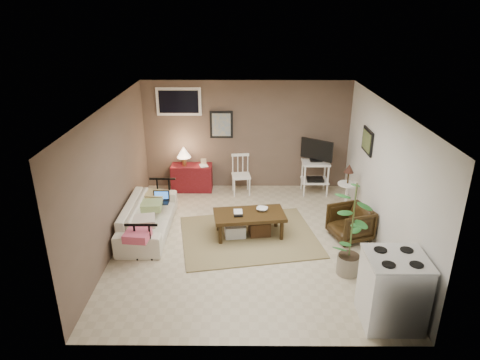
{
  "coord_description": "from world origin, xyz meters",
  "views": [
    {
      "loc": [
        -0.09,
        -6.56,
        3.84
      ],
      "look_at": [
        -0.13,
        0.35,
        1.02
      ],
      "focal_mm": 32.0,
      "sensor_mm": 36.0,
      "label": 1
    }
  ],
  "objects_px": {
    "coffee_table": "(249,223)",
    "sofa": "(148,212)",
    "tv_stand": "(316,165)",
    "spindle_chair": "(241,176)",
    "armchair": "(350,222)",
    "stove": "(393,290)",
    "side_table": "(348,183)",
    "red_console": "(191,175)",
    "potted_plant": "(352,226)"
  },
  "relations": [
    {
      "from": "red_console",
      "to": "armchair",
      "type": "height_order",
      "value": "red_console"
    },
    {
      "from": "spindle_chair",
      "to": "side_table",
      "type": "distance_m",
      "value": 2.3
    },
    {
      "from": "spindle_chair",
      "to": "stove",
      "type": "xyz_separation_m",
      "value": [
        1.95,
        -4.14,
        0.08
      ]
    },
    {
      "from": "spindle_chair",
      "to": "potted_plant",
      "type": "bearing_deg",
      "value": -61.55
    },
    {
      "from": "side_table",
      "to": "sofa",
      "type": "bearing_deg",
      "value": -167.25
    },
    {
      "from": "side_table",
      "to": "armchair",
      "type": "xyz_separation_m",
      "value": [
        -0.17,
        -1.08,
        -0.3
      ]
    },
    {
      "from": "side_table",
      "to": "potted_plant",
      "type": "bearing_deg",
      "value": -101.53
    },
    {
      "from": "stove",
      "to": "side_table",
      "type": "bearing_deg",
      "value": 87.37
    },
    {
      "from": "tv_stand",
      "to": "stove",
      "type": "distance_m",
      "value": 4.16
    },
    {
      "from": "coffee_table",
      "to": "potted_plant",
      "type": "distance_m",
      "value": 1.98
    },
    {
      "from": "coffee_table",
      "to": "spindle_chair",
      "type": "xyz_separation_m",
      "value": [
        -0.15,
        1.91,
        0.14
      ]
    },
    {
      "from": "tv_stand",
      "to": "stove",
      "type": "bearing_deg",
      "value": -85.33
    },
    {
      "from": "sofa",
      "to": "potted_plant",
      "type": "height_order",
      "value": "potted_plant"
    },
    {
      "from": "sofa",
      "to": "tv_stand",
      "type": "distance_m",
      "value": 3.74
    },
    {
      "from": "side_table",
      "to": "potted_plant",
      "type": "relative_size",
      "value": 0.65
    },
    {
      "from": "potted_plant",
      "to": "armchair",
      "type": "bearing_deg",
      "value": 75.89
    },
    {
      "from": "sofa",
      "to": "coffee_table",
      "type": "bearing_deg",
      "value": -94.79
    },
    {
      "from": "coffee_table",
      "to": "tv_stand",
      "type": "distance_m",
      "value": 2.44
    },
    {
      "from": "coffee_table",
      "to": "potted_plant",
      "type": "xyz_separation_m",
      "value": [
        1.51,
        -1.15,
        0.55
      ]
    },
    {
      "from": "tv_stand",
      "to": "coffee_table",
      "type": "bearing_deg",
      "value": -127.45
    },
    {
      "from": "coffee_table",
      "to": "red_console",
      "type": "distance_m",
      "value": 2.4
    },
    {
      "from": "red_console",
      "to": "armchair",
      "type": "relative_size",
      "value": 1.58
    },
    {
      "from": "side_table",
      "to": "stove",
      "type": "distance_m",
      "value": 3.25
    },
    {
      "from": "tv_stand",
      "to": "red_console",
      "type": "bearing_deg",
      "value": 177.21
    },
    {
      "from": "stove",
      "to": "armchair",
      "type": "bearing_deg",
      "value": 90.53
    },
    {
      "from": "red_console",
      "to": "side_table",
      "type": "relative_size",
      "value": 1.03
    },
    {
      "from": "stove",
      "to": "sofa",
      "type": "bearing_deg",
      "value": 146.7
    },
    {
      "from": "coffee_table",
      "to": "stove",
      "type": "relative_size",
      "value": 1.35
    },
    {
      "from": "coffee_table",
      "to": "tv_stand",
      "type": "relative_size",
      "value": 1.08
    },
    {
      "from": "red_console",
      "to": "sofa",
      "type": "bearing_deg",
      "value": -106.8
    },
    {
      "from": "spindle_chair",
      "to": "armchair",
      "type": "bearing_deg",
      "value": -45.67
    },
    {
      "from": "red_console",
      "to": "coffee_table",
      "type": "bearing_deg",
      "value": -58.55
    },
    {
      "from": "coffee_table",
      "to": "spindle_chair",
      "type": "bearing_deg",
      "value": 94.37
    },
    {
      "from": "tv_stand",
      "to": "potted_plant",
      "type": "height_order",
      "value": "potted_plant"
    },
    {
      "from": "side_table",
      "to": "armchair",
      "type": "height_order",
      "value": "side_table"
    },
    {
      "from": "sofa",
      "to": "side_table",
      "type": "relative_size",
      "value": 1.97
    },
    {
      "from": "coffee_table",
      "to": "stove",
      "type": "height_order",
      "value": "stove"
    },
    {
      "from": "sofa",
      "to": "red_console",
      "type": "bearing_deg",
      "value": -16.8
    },
    {
      "from": "red_console",
      "to": "stove",
      "type": "relative_size",
      "value": 1.05
    },
    {
      "from": "coffee_table",
      "to": "tv_stand",
      "type": "height_order",
      "value": "tv_stand"
    },
    {
      "from": "tv_stand",
      "to": "stove",
      "type": "height_order",
      "value": "tv_stand"
    },
    {
      "from": "armchair",
      "to": "sofa",
      "type": "bearing_deg",
      "value": -112.72
    },
    {
      "from": "potted_plant",
      "to": "spindle_chair",
      "type": "bearing_deg",
      "value": 118.45
    },
    {
      "from": "tv_stand",
      "to": "armchair",
      "type": "bearing_deg",
      "value": -80.87
    },
    {
      "from": "coffee_table",
      "to": "red_console",
      "type": "xyz_separation_m",
      "value": [
        -1.25,
        2.05,
        0.09
      ]
    },
    {
      "from": "spindle_chair",
      "to": "potted_plant",
      "type": "relative_size",
      "value": 0.56
    },
    {
      "from": "coffee_table",
      "to": "sofa",
      "type": "height_order",
      "value": "sofa"
    },
    {
      "from": "tv_stand",
      "to": "potted_plant",
      "type": "relative_size",
      "value": 0.79
    },
    {
      "from": "coffee_table",
      "to": "red_console",
      "type": "height_order",
      "value": "red_console"
    },
    {
      "from": "spindle_chair",
      "to": "side_table",
      "type": "xyz_separation_m",
      "value": [
        2.1,
        -0.9,
        0.22
      ]
    }
  ]
}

